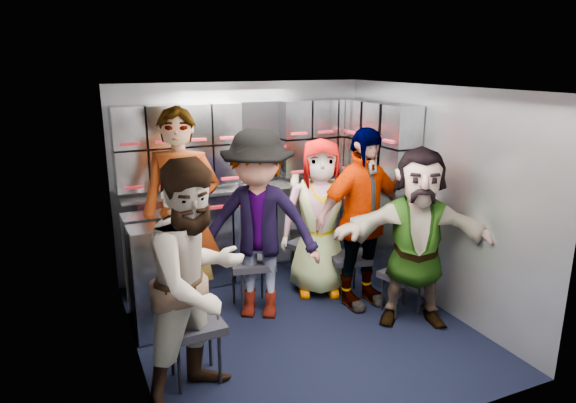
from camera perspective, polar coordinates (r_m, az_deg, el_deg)
name	(u,v)px	position (r m, az deg, el deg)	size (l,w,h in m)	color
floor	(300,326)	(4.76, 1.37, -13.72)	(3.00, 3.00, 0.00)	black
wall_back	(243,179)	(5.69, -5.06, 2.50)	(2.80, 0.04, 2.10)	#8E949B
wall_left	(130,238)	(3.98, -17.13, -3.86)	(0.04, 3.00, 2.10)	#8E949B
wall_right	(433,198)	(5.08, 15.85, 0.41)	(0.04, 3.00, 2.10)	#8E949B
ceiling	(302,88)	(4.16, 1.56, 12.44)	(2.80, 3.00, 0.02)	silver
cart_bank_back	(250,232)	(5.65, -4.23, -3.43)	(2.68, 0.38, 0.99)	#8D939B
cart_bank_left	(151,275)	(4.72, -14.94, -7.85)	(0.38, 0.76, 0.99)	#8D939B
counter	(249,186)	(5.50, -4.34, 1.70)	(2.68, 0.42, 0.03)	silver
locker_bank_back	(246,141)	(5.47, -4.65, 6.68)	(2.68, 0.28, 0.82)	#8D939B
locker_bank_right	(381,143)	(5.45, 10.27, 6.46)	(0.28, 1.00, 0.82)	#8D939B
right_cabinet	(382,235)	(5.61, 10.36, -3.73)	(0.28, 1.20, 1.00)	#8D939B
coffee_niche	(260,141)	(5.59, -3.10, 6.69)	(0.46, 0.16, 0.84)	black
red_latch_strip	(256,203)	(5.36, -3.58, -0.16)	(2.60, 0.02, 0.03)	#B61A28
jump_seat_near_left	(194,328)	(3.92, -10.41, -13.70)	(0.42, 0.40, 0.48)	black
jump_seat_mid_left	(252,265)	(4.95, -4.02, -7.09)	(0.48, 0.46, 0.48)	black
jump_seat_center	(311,247)	(5.40, 2.59, -5.07)	(0.52, 0.51, 0.48)	black
jump_seat_mid_right	(350,260)	(5.20, 6.86, -6.48)	(0.44, 0.43, 0.44)	black
jump_seat_near_right	(402,277)	(4.96, 12.52, -8.17)	(0.42, 0.41, 0.41)	black
attendant_standing	(182,216)	(4.69, -11.72, -1.57)	(0.71, 0.46, 1.94)	black
attendant_arc_a	(197,283)	(3.57, -10.04, -8.86)	(0.84, 0.65, 1.72)	black
attendant_arc_b	(258,226)	(4.64, -3.35, -2.72)	(1.13, 0.65, 1.75)	black
attendant_arc_c	(320,218)	(5.13, 3.54, -1.83)	(0.78, 0.51, 1.59)	black
attendant_arc_d	(361,219)	(4.89, 8.11, -1.94)	(1.02, 0.42, 1.74)	black
attendant_arc_e	(417,238)	(4.67, 14.14, -3.93)	(1.50, 0.48, 1.61)	black
bottle_left	(168,183)	(5.21, -13.18, 1.98)	(0.07, 0.07, 0.22)	white
bottle_mid	(246,176)	(5.41, -4.67, 2.86)	(0.06, 0.06, 0.23)	white
bottle_right	(345,166)	(5.90, 6.31, 3.97)	(0.06, 0.06, 0.25)	white
cup_left	(165,190)	(5.21, -13.48, 1.30)	(0.08, 0.08, 0.11)	beige
cup_right	(295,178)	(5.62, 0.73, 2.67)	(0.09, 0.09, 0.09)	beige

